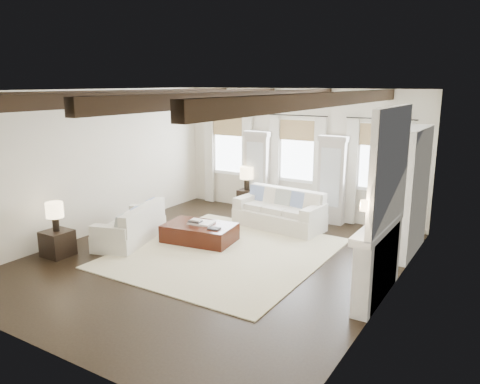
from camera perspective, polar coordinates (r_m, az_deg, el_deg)
The scene contains 16 objects.
ground at distance 9.16m, azimuth -3.11°, elevation -8.17°, with size 7.50×7.50×0.00m, color black.
room_shell at distance 9.02m, azimuth 3.91°, elevation 3.95°, with size 6.54×7.54×3.22m.
area_rug at distance 9.46m, azimuth -1.85°, elevation -7.39°, with size 3.81×4.22×0.02m, color beige.
sofa_back at distance 11.04m, azimuth 4.96°, elevation -2.48°, with size 2.15×1.13×0.89m.
sofa_left at distance 10.28m, azimuth -12.95°, elevation -4.16°, with size 1.32×2.01×0.79m.
ottoman at distance 10.08m, azimuth -4.93°, elevation -5.01°, with size 1.48×0.92×0.39m, color black.
tray at distance 10.07m, azimuth -4.70°, elevation -3.74°, with size 0.50×0.38×0.04m, color white.
book_lower at distance 10.05m, azimuth -5.48°, elevation -3.56°, with size 0.26×0.20×0.04m, color #262628.
book_upper at distance 10.02m, azimuth -5.36°, elevation -3.40°, with size 0.22×0.17×0.03m, color beige.
book_loose at distance 9.67m, azimuth -3.18°, elevation -4.47°, with size 0.24×0.18×0.03m, color #262628.
side_table_front at distance 9.91m, azimuth -21.35°, elevation -5.84°, with size 0.51×0.51×0.51m, color black.
lamp_front at distance 9.73m, azimuth -21.66°, elevation -2.24°, with size 0.33×0.33×0.57m.
side_table_back at distance 12.32m, azimuth 0.81°, elevation -1.08°, with size 0.40×0.40×0.59m, color black.
lamp_back at distance 12.16m, azimuth 0.82°, elevation 2.18°, with size 0.36×0.36×0.61m.
candlestick_near at distance 7.77m, azimuth 14.54°, elevation -9.91°, with size 0.17×0.17×0.83m.
candlestick_far at distance 8.12m, azimuth 15.36°, elevation -9.06°, with size 0.16×0.16×0.79m.
Camera 1 is at (4.88, -6.99, 3.33)m, focal length 35.00 mm.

